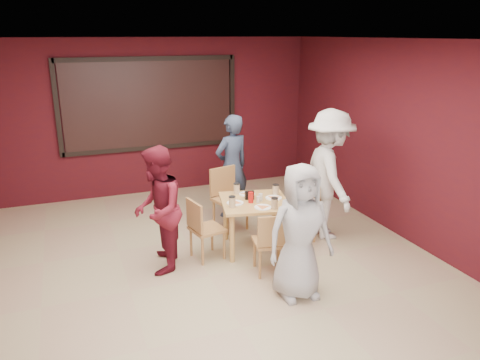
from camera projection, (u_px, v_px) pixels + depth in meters
name	position (u px, v px, depth m)	size (l,w,h in m)	color
floor	(209.00, 277.00, 5.76)	(7.00, 7.00, 0.00)	tan
window_blinds	(150.00, 104.00, 8.34)	(3.00, 0.02, 1.50)	black
dining_table	(254.00, 206.00, 6.33)	(1.06, 1.06, 0.85)	tan
chair_front	(271.00, 240.00, 5.68)	(0.46, 0.46, 0.81)	#B08144
chair_back	(227.00, 194.00, 7.09)	(0.55, 0.55, 0.93)	#B08144
chair_left	(202.00, 226.00, 6.08)	(0.47, 0.47, 0.83)	#B08144
chair_right	(304.00, 208.00, 6.67)	(0.45, 0.45, 0.85)	#B08144
diner_front	(300.00, 232.00, 5.13)	(0.76, 0.50, 1.56)	#A7A7A7
diner_back	(232.00, 166.00, 7.46)	(0.61, 0.40, 1.66)	#33415B
diner_left	(158.00, 210.00, 5.72)	(0.77, 0.60, 1.59)	maroon
diner_right	(330.00, 175.00, 6.66)	(1.21, 0.70, 1.87)	silver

